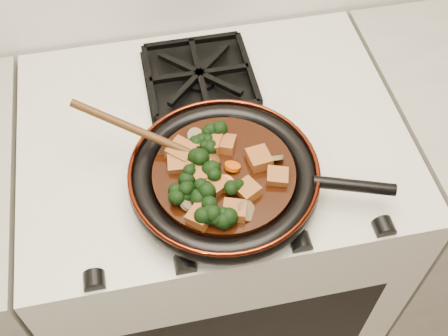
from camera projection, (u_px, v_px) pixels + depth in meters
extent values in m
cube|color=beige|center=(215.00, 241.00, 1.47)|extent=(0.76, 0.60, 0.90)
cylinder|color=black|center=(224.00, 180.00, 1.00)|extent=(0.31, 0.31, 0.01)
torus|color=black|center=(224.00, 177.00, 0.99)|extent=(0.34, 0.34, 0.04)
torus|color=#4D170B|center=(224.00, 170.00, 0.98)|extent=(0.34, 0.34, 0.01)
cylinder|color=black|center=(354.00, 186.00, 0.96)|extent=(0.14, 0.07, 0.02)
cylinder|color=black|center=(224.00, 175.00, 0.99)|extent=(0.25, 0.25, 0.02)
cube|color=brown|center=(178.00, 163.00, 0.98)|extent=(0.04, 0.04, 0.02)
cube|color=brown|center=(203.00, 172.00, 0.97)|extent=(0.05, 0.06, 0.03)
cube|color=brown|center=(277.00, 177.00, 0.96)|extent=(0.04, 0.04, 0.02)
cube|color=brown|center=(211.00, 143.00, 1.01)|extent=(0.05, 0.06, 0.03)
cube|color=brown|center=(216.00, 185.00, 0.95)|extent=(0.05, 0.05, 0.02)
cube|color=brown|center=(181.00, 152.00, 0.99)|extent=(0.06, 0.06, 0.03)
cube|color=brown|center=(225.00, 144.00, 1.01)|extent=(0.05, 0.05, 0.03)
cube|color=brown|center=(259.00, 159.00, 0.98)|extent=(0.04, 0.05, 0.03)
cube|color=brown|center=(248.00, 190.00, 0.95)|extent=(0.05, 0.05, 0.03)
cube|color=brown|center=(184.00, 157.00, 0.99)|extent=(0.05, 0.05, 0.02)
cube|color=brown|center=(234.00, 211.00, 0.92)|extent=(0.05, 0.05, 0.03)
cube|color=brown|center=(201.00, 216.00, 0.92)|extent=(0.05, 0.06, 0.03)
cylinder|color=#C14605|center=(215.00, 187.00, 0.95)|extent=(0.03, 0.03, 0.02)
cylinder|color=#C14605|center=(225.00, 184.00, 0.96)|extent=(0.03, 0.03, 0.02)
cylinder|color=#C14605|center=(196.00, 215.00, 0.92)|extent=(0.03, 0.03, 0.02)
cylinder|color=#C14605|center=(242.00, 187.00, 0.95)|extent=(0.03, 0.03, 0.01)
cylinder|color=#C14605|center=(232.00, 166.00, 0.98)|extent=(0.03, 0.03, 0.02)
cylinder|color=#C14605|center=(207.00, 136.00, 1.02)|extent=(0.03, 0.03, 0.02)
cylinder|color=brown|center=(188.00, 203.00, 0.93)|extent=(0.03, 0.03, 0.02)
cylinder|color=brown|center=(274.00, 158.00, 0.99)|extent=(0.04, 0.03, 0.03)
cylinder|color=brown|center=(246.00, 211.00, 0.92)|extent=(0.05, 0.05, 0.03)
cylinder|color=brown|center=(195.00, 136.00, 1.02)|extent=(0.04, 0.04, 0.02)
ellipsoid|color=#44270E|center=(205.00, 159.00, 0.99)|extent=(0.07, 0.06, 0.02)
cylinder|color=#44270E|center=(139.00, 131.00, 0.98)|extent=(0.02, 0.02, 0.25)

